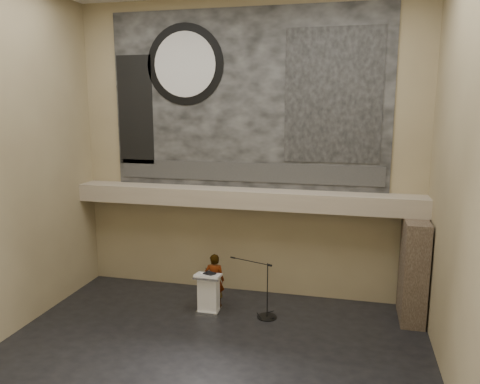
# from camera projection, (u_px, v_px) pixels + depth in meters

# --- Properties ---
(floor) EXTENTS (10.00, 10.00, 0.00)m
(floor) POSITION_uv_depth(u_px,v_px,m) (206.00, 358.00, 10.46)
(floor) COLOR black
(floor) RESTS_ON ground
(wall_back) EXTENTS (10.00, 0.02, 8.50)m
(wall_back) POSITION_uv_depth(u_px,v_px,m) (247.00, 151.00, 13.48)
(wall_back) COLOR #877655
(wall_back) RESTS_ON floor
(wall_front) EXTENTS (10.00, 0.02, 8.50)m
(wall_front) POSITION_uv_depth(u_px,v_px,m) (105.00, 215.00, 5.84)
(wall_front) COLOR #877655
(wall_front) RESTS_ON floor
(wall_right) EXTENTS (0.02, 8.00, 8.50)m
(wall_right) POSITION_uv_depth(u_px,v_px,m) (465.00, 180.00, 8.50)
(wall_right) COLOR #877655
(wall_right) RESTS_ON floor
(soffit) EXTENTS (10.00, 0.80, 0.50)m
(soffit) POSITION_uv_depth(u_px,v_px,m) (243.00, 198.00, 13.34)
(soffit) COLOR gray
(soffit) RESTS_ON wall_back
(sprinkler_left) EXTENTS (0.04, 0.04, 0.06)m
(sprinkler_left) POSITION_uv_depth(u_px,v_px,m) (190.00, 205.00, 13.71)
(sprinkler_left) COLOR #B2893D
(sprinkler_left) RESTS_ON soffit
(sprinkler_right) EXTENTS (0.04, 0.04, 0.06)m
(sprinkler_right) POSITION_uv_depth(u_px,v_px,m) (310.00, 212.00, 12.90)
(sprinkler_right) COLOR #B2893D
(sprinkler_right) RESTS_ON soffit
(banner) EXTENTS (8.00, 0.05, 5.00)m
(banner) POSITION_uv_depth(u_px,v_px,m) (246.00, 100.00, 13.17)
(banner) COLOR black
(banner) RESTS_ON wall_back
(banner_text_strip) EXTENTS (7.76, 0.02, 0.55)m
(banner_text_strip) POSITION_uv_depth(u_px,v_px,m) (246.00, 172.00, 13.52)
(banner_text_strip) COLOR #2A2A2A
(banner_text_strip) RESTS_ON banner
(banner_clock_rim) EXTENTS (2.30, 0.02, 2.30)m
(banner_clock_rim) POSITION_uv_depth(u_px,v_px,m) (185.00, 65.00, 13.36)
(banner_clock_rim) COLOR black
(banner_clock_rim) RESTS_ON banner
(banner_clock_face) EXTENTS (1.84, 0.02, 1.84)m
(banner_clock_face) POSITION_uv_depth(u_px,v_px,m) (185.00, 64.00, 13.34)
(banner_clock_face) COLOR silver
(banner_clock_face) RESTS_ON banner
(banner_building_print) EXTENTS (2.60, 0.02, 3.60)m
(banner_building_print) POSITION_uv_depth(u_px,v_px,m) (333.00, 96.00, 12.56)
(banner_building_print) COLOR black
(banner_building_print) RESTS_ON banner
(banner_brick_print) EXTENTS (1.10, 0.02, 3.20)m
(banner_brick_print) POSITION_uv_depth(u_px,v_px,m) (135.00, 110.00, 13.98)
(banner_brick_print) COLOR black
(banner_brick_print) RESTS_ON banner
(stone_pier) EXTENTS (0.60, 1.40, 2.70)m
(stone_pier) POSITION_uv_depth(u_px,v_px,m) (413.00, 270.00, 12.14)
(stone_pier) COLOR #3D3025
(stone_pier) RESTS_ON floor
(lectern) EXTENTS (0.68, 0.49, 1.13)m
(lectern) POSITION_uv_depth(u_px,v_px,m) (209.00, 293.00, 12.66)
(lectern) COLOR silver
(lectern) RESTS_ON floor
(binder) EXTENTS (0.36, 0.33, 0.04)m
(binder) POSITION_uv_depth(u_px,v_px,m) (210.00, 274.00, 12.54)
(binder) COLOR black
(binder) RESTS_ON lectern
(papers) EXTENTS (0.32, 0.36, 0.00)m
(papers) POSITION_uv_depth(u_px,v_px,m) (205.00, 274.00, 12.52)
(papers) COLOR white
(papers) RESTS_ON lectern
(speaker_person) EXTENTS (0.59, 0.42, 1.52)m
(speaker_person) POSITION_uv_depth(u_px,v_px,m) (215.00, 280.00, 13.03)
(speaker_person) COLOR silver
(speaker_person) RESTS_ON floor
(mic_stand) EXTENTS (1.35, 0.63, 1.51)m
(mic_stand) POSITION_uv_depth(u_px,v_px,m) (266.00, 309.00, 12.43)
(mic_stand) COLOR black
(mic_stand) RESTS_ON floor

